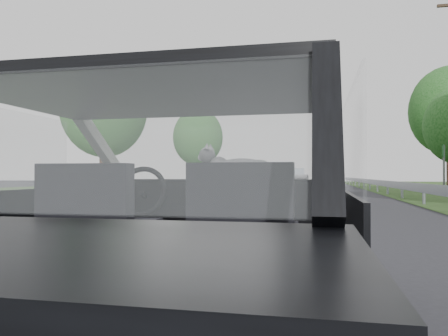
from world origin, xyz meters
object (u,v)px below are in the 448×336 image
at_px(subject_car, 184,228).
at_px(other_car, 288,183).
at_px(cat, 241,167).
at_px(highway_sign, 444,170).

distance_m(subject_car, other_car, 17.86).
bearing_deg(cat, other_car, 102.80).
height_order(subject_car, cat, subject_car).
bearing_deg(other_car, cat, -90.85).
bearing_deg(cat, highway_sign, 82.07).
relative_size(cat, other_car, 0.14).
distance_m(subject_car, highway_sign, 22.14).
height_order(subject_car, highway_sign, highway_sign).
bearing_deg(highway_sign, other_car, -137.28).
bearing_deg(subject_car, highway_sign, 71.78).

